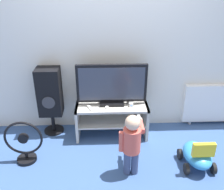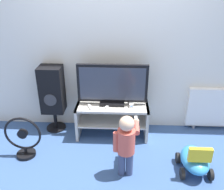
# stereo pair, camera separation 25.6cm
# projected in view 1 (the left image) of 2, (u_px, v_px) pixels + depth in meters

# --- Properties ---
(ground_plane) EXTENTS (16.00, 16.00, 0.00)m
(ground_plane) POSITION_uv_depth(u_px,v_px,m) (112.00, 143.00, 3.40)
(ground_plane) COLOR #38568C
(wall_back) EXTENTS (10.00, 0.06, 2.60)m
(wall_back) POSITION_uv_depth(u_px,v_px,m) (111.00, 39.00, 3.29)
(wall_back) COLOR silver
(wall_back) RESTS_ON ground_plane
(tv_stand) EXTENTS (0.98, 0.43, 0.48)m
(tv_stand) POSITION_uv_depth(u_px,v_px,m) (112.00, 115.00, 3.46)
(tv_stand) COLOR beige
(tv_stand) RESTS_ON ground_plane
(television) EXTENTS (0.93, 0.20, 0.56)m
(television) POSITION_uv_depth(u_px,v_px,m) (112.00, 85.00, 3.28)
(television) COLOR black
(television) RESTS_ON tv_stand
(game_console) EXTENTS (0.05, 0.18, 0.05)m
(game_console) POSITION_uv_depth(u_px,v_px,m) (131.00, 103.00, 3.38)
(game_console) COLOR white
(game_console) RESTS_ON tv_stand
(remote_primary) EXTENTS (0.08, 0.13, 0.03)m
(remote_primary) POSITION_uv_depth(u_px,v_px,m) (90.00, 108.00, 3.27)
(remote_primary) COLOR white
(remote_primary) RESTS_ON tv_stand
(remote_secondary) EXTENTS (0.08, 0.13, 0.03)m
(remote_secondary) POSITION_uv_depth(u_px,v_px,m) (108.00, 106.00, 3.32)
(remote_secondary) COLOR white
(remote_secondary) RESTS_ON tv_stand
(child) EXTENTS (0.29, 0.44, 0.76)m
(child) POSITION_uv_depth(u_px,v_px,m) (132.00, 140.00, 2.70)
(child) COLOR #3F4C72
(child) RESTS_ON ground_plane
(speaker_tower) EXTENTS (0.31, 0.28, 0.97)m
(speaker_tower) POSITION_uv_depth(u_px,v_px,m) (50.00, 93.00, 3.40)
(speaker_tower) COLOR black
(speaker_tower) RESTS_ON ground_plane
(floor_fan) EXTENTS (0.46, 0.24, 0.56)m
(floor_fan) POSITION_uv_depth(u_px,v_px,m) (24.00, 144.00, 2.97)
(floor_fan) COLOR black
(floor_fan) RESTS_ON ground_plane
(ride_on_toy) EXTENTS (0.35, 0.48, 0.42)m
(ride_on_toy) POSITION_uv_depth(u_px,v_px,m) (197.00, 155.00, 2.92)
(ride_on_toy) COLOR #338CD1
(ride_on_toy) RESTS_ON ground_plane
(radiator) EXTENTS (0.89, 0.08, 0.64)m
(radiator) POSITION_uv_depth(u_px,v_px,m) (213.00, 103.00, 3.70)
(radiator) COLOR white
(radiator) RESTS_ON ground_plane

